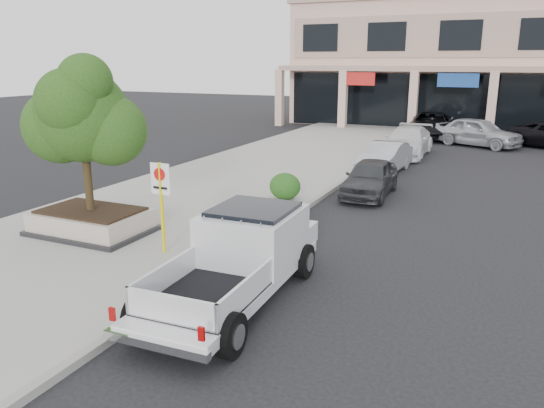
{
  "coord_description": "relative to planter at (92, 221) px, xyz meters",
  "views": [
    {
      "loc": [
        4.6,
        -10.38,
        4.84
      ],
      "look_at": [
        -0.87,
        1.5,
        1.29
      ],
      "focal_mm": 35.0,
      "sensor_mm": 36.0,
      "label": 1
    }
  ],
  "objects": [
    {
      "name": "ground",
      "position": [
        5.96,
        -0.43,
        -0.48
      ],
      "size": [
        120.0,
        120.0,
        0.0
      ],
      "primitive_type": "plane",
      "color": "black",
      "rests_on": "ground"
    },
    {
      "name": "curb_car_c",
      "position": [
        5.46,
        17.17,
        0.27
      ],
      "size": [
        2.12,
        5.17,
        1.5
      ],
      "primitive_type": "imported",
      "rotation": [
        0.0,
        0.0,
        0.0
      ],
      "color": "silver",
      "rests_on": "ground"
    },
    {
      "name": "curb_car_d",
      "position": [
        5.53,
        24.57,
        0.34
      ],
      "size": [
        3.1,
        6.04,
        1.63
      ],
      "primitive_type": "imported",
      "rotation": [
        0.0,
        0.0,
        0.07
      ],
      "color": "black",
      "rests_on": "ground"
    },
    {
      "name": "sidewalk",
      "position": [
        0.46,
        5.57,
        -0.4
      ],
      "size": [
        8.0,
        52.0,
        0.15
      ],
      "primitive_type": "cube",
      "color": "gray",
      "rests_on": "ground"
    },
    {
      "name": "curb_car_a",
      "position": [
        5.86,
        8.01,
        0.2
      ],
      "size": [
        1.71,
        3.99,
        1.34
      ],
      "primitive_type": "imported",
      "rotation": [
        0.0,
        0.0,
        0.03
      ],
      "color": "#2F3235",
      "rests_on": "ground"
    },
    {
      "name": "lot_car_a",
      "position": [
        8.56,
        22.1,
        0.36
      ],
      "size": [
        5.29,
        3.79,
        1.67
      ],
      "primitive_type": "imported",
      "rotation": [
        0.0,
        0.0,
        1.16
      ],
      "color": "#ADB0B5",
      "rests_on": "ground"
    },
    {
      "name": "pickup_truck",
      "position": [
        5.61,
        -1.99,
        0.42
      ],
      "size": [
        2.3,
        5.75,
        1.79
      ],
      "primitive_type": null,
      "rotation": [
        0.0,
        0.0,
        0.03
      ],
      "color": "silver",
      "rests_on": "ground"
    },
    {
      "name": "curb",
      "position": [
        4.41,
        5.57,
        -0.4
      ],
      "size": [
        0.2,
        52.0,
        0.15
      ],
      "primitive_type": "cube",
      "color": "gray",
      "rests_on": "ground"
    },
    {
      "name": "curb_car_b",
      "position": [
        5.38,
        12.4,
        0.19
      ],
      "size": [
        1.77,
        4.17,
        1.34
      ],
      "primitive_type": "imported",
      "rotation": [
        0.0,
        0.0,
        -0.09
      ],
      "color": "#A8ABB0",
      "rests_on": "ground"
    },
    {
      "name": "planter_tree",
      "position": [
        0.13,
        0.15,
        2.94
      ],
      "size": [
        2.9,
        2.55,
        4.0
      ],
      "color": "black",
      "rests_on": "planter"
    },
    {
      "name": "planter",
      "position": [
        0.0,
        0.0,
        0.0
      ],
      "size": [
        3.2,
        2.2,
        0.68
      ],
      "color": "black",
      "rests_on": "sidewalk"
    },
    {
      "name": "no_parking_sign",
      "position": [
        2.8,
        -0.48,
        1.16
      ],
      "size": [
        0.55,
        0.09,
        2.3
      ],
      "color": "yellow",
      "rests_on": "sidewalk"
    },
    {
      "name": "hedge",
      "position": [
        3.47,
        5.65,
        0.14
      ],
      "size": [
        1.1,
        0.99,
        0.93
      ],
      "primitive_type": "ellipsoid",
      "color": "#194513",
      "rests_on": "sidewalk"
    }
  ]
}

